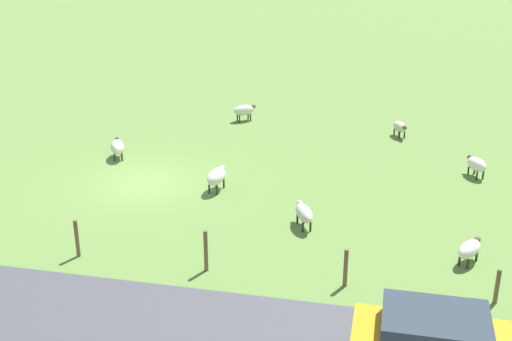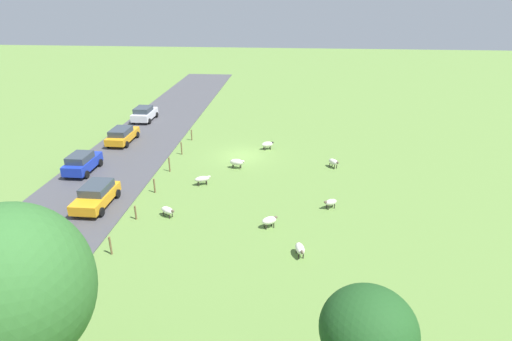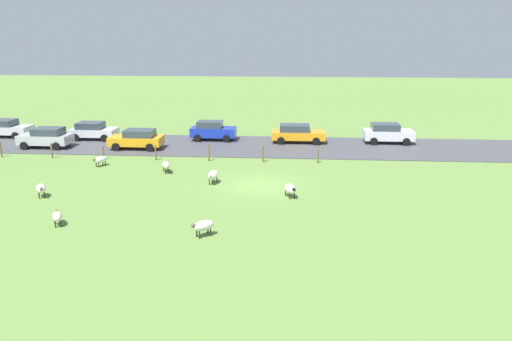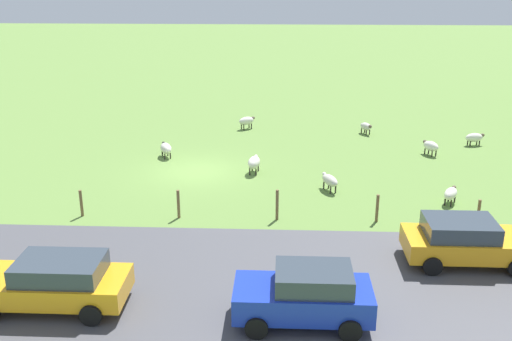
% 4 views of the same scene
% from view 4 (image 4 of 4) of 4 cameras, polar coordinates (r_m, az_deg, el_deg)
% --- Properties ---
extents(ground_plane, '(160.00, 160.00, 0.00)m').
position_cam_4_polar(ground_plane, '(29.07, -5.87, -0.10)').
color(ground_plane, olive).
extents(road_strip, '(8.00, 80.00, 0.06)m').
position_cam_4_polar(road_strip, '(19.42, -10.46, -10.60)').
color(road_strip, '#47474C').
rests_on(road_strip, ground_plane).
extents(sheep_0, '(1.29, 0.91, 0.75)m').
position_cam_4_polar(sheep_0, '(26.47, 7.26, -0.96)').
color(sheep_0, beige).
rests_on(sheep_0, ground_plane).
extents(sheep_1, '(1.04, 0.83, 0.70)m').
position_cam_4_polar(sheep_1, '(36.04, 10.77, 4.27)').
color(sheep_1, beige).
rests_on(sheep_1, ground_plane).
extents(sheep_2, '(1.12, 0.94, 0.77)m').
position_cam_4_polar(sheep_2, '(32.71, 16.81, 2.32)').
color(sheep_2, silver).
rests_on(sheep_2, ground_plane).
extents(sheep_3, '(1.24, 0.94, 0.78)m').
position_cam_4_polar(sheep_3, '(31.33, -8.85, 2.18)').
color(sheep_3, silver).
rests_on(sheep_3, ground_plane).
extents(sheep_4, '(1.31, 0.71, 0.84)m').
position_cam_4_polar(sheep_4, '(28.52, -0.19, 0.80)').
color(sheep_4, silver).
rests_on(sheep_4, ground_plane).
extents(sheep_5, '(0.71, 1.19, 0.72)m').
position_cam_4_polar(sheep_5, '(35.33, 20.69, 3.05)').
color(sheep_5, silver).
rests_on(sheep_5, ground_plane).
extents(sheep_6, '(1.17, 0.94, 0.71)m').
position_cam_4_polar(sheep_6, '(26.22, 18.61, -2.16)').
color(sheep_6, silver).
rests_on(sheep_6, ground_plane).
extents(sheep_7, '(1.02, 1.13, 0.78)m').
position_cam_4_polar(sheep_7, '(36.51, -0.93, 4.91)').
color(sheep_7, silver).
rests_on(sheep_7, ground_plane).
extents(fence_post_0, '(0.12, 0.12, 1.13)m').
position_cam_4_polar(fence_post_0, '(24.65, -16.81, -3.10)').
color(fence_post_0, brown).
rests_on(fence_post_0, ground_plane).
extents(fence_post_1, '(0.12, 0.12, 1.20)m').
position_cam_4_polar(fence_post_1, '(23.62, -7.64, -3.30)').
color(fence_post_1, brown).
rests_on(fence_post_1, ground_plane).
extents(fence_post_2, '(0.12, 0.12, 1.28)m').
position_cam_4_polar(fence_post_2, '(23.25, 2.09, -3.40)').
color(fence_post_2, brown).
rests_on(fence_post_2, ground_plane).
extents(fence_post_3, '(0.12, 0.12, 1.15)m').
position_cam_4_polar(fence_post_3, '(23.59, 11.84, -3.66)').
color(fence_post_3, brown).
rests_on(fence_post_3, ground_plane).
extents(fence_post_4, '(0.12, 0.12, 1.01)m').
position_cam_4_polar(fence_post_4, '(24.58, 21.05, -3.80)').
color(fence_post_4, brown).
rests_on(fence_post_4, ground_plane).
extents(car_2, '(1.97, 3.90, 1.67)m').
position_cam_4_polar(car_2, '(16.73, 4.87, -12.06)').
color(car_2, '#1933B2').
rests_on(car_2, road_strip).
extents(car_4, '(2.09, 4.54, 1.54)m').
position_cam_4_polar(car_4, '(18.40, -19.31, -10.28)').
color(car_4, orange).
rests_on(car_4, road_strip).
extents(car_5, '(2.13, 4.22, 1.56)m').
position_cam_4_polar(car_5, '(21.03, 19.90, -6.48)').
color(car_5, orange).
rests_on(car_5, road_strip).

